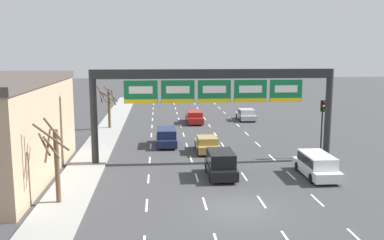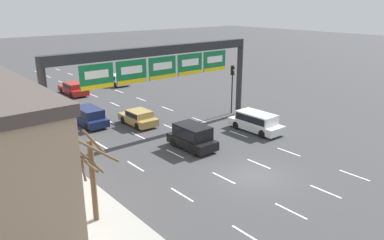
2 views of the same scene
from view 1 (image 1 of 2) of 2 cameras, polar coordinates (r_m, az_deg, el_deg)
name	(u,v)px [view 1 (image 1 of 2)]	position (r m, az deg, el deg)	size (l,w,h in m)	color
ground_plane	(237,209)	(24.15, 5.96, -11.75)	(220.00, 220.00, 0.00)	#3D3D3F
sidewalk_left	(58,213)	(24.35, -17.49, -11.77)	(2.80, 110.00, 0.15)	#999993
lane_dashes	(208,151)	(36.91, 2.14, -4.21)	(10.02, 67.00, 0.01)	white
sign_gantry	(214,89)	(32.48, 2.93, 4.15)	(18.62, 0.70, 7.22)	#232628
car_gold	(207,144)	(36.58, 2.00, -3.18)	(1.84, 4.00, 1.36)	#A88947
car_red	(194,117)	(50.91, 0.32, 0.45)	(1.88, 4.90, 1.44)	maroon
suv_navy	(166,136)	(39.02, -3.42, -2.14)	(1.85, 4.36, 1.59)	#19234C
suv_black	(221,163)	(29.52, 3.87, -5.72)	(1.87, 3.96, 1.81)	black
car_silver	(246,114)	(53.34, 7.22, 0.77)	(1.98, 4.12, 1.40)	#B7B7BC
suv_white	(317,164)	(30.80, 16.30, -5.64)	(1.91, 4.81, 1.60)	silver
traffic_light_near_gantry	(322,117)	(35.77, 16.99, 0.39)	(0.30, 0.35, 4.68)	black
tree_bare_closest	(108,104)	(47.52, -11.10, 2.11)	(2.38, 2.01, 4.65)	brown
tree_bare_second	(55,159)	(24.95, -17.82, -4.93)	(1.94, 1.58, 4.94)	brown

